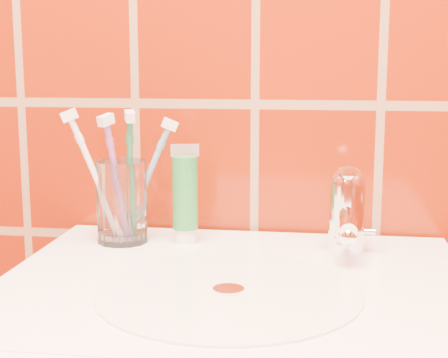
# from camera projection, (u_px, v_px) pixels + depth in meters

# --- Properties ---
(glass_tumbler) EXTENTS (0.09, 0.09, 0.12)m
(glass_tumbler) POSITION_uv_depth(u_px,v_px,m) (122.00, 202.00, 0.97)
(glass_tumbler) COLOR white
(glass_tumbler) RESTS_ON pedestal_sink
(toothpaste_tube) EXTENTS (0.04, 0.04, 0.14)m
(toothpaste_tube) POSITION_uv_depth(u_px,v_px,m) (185.00, 197.00, 0.97)
(toothpaste_tube) COLOR white
(toothpaste_tube) RESTS_ON pedestal_sink
(faucet) EXTENTS (0.05, 0.11, 0.12)m
(faucet) POSITION_uv_depth(u_px,v_px,m) (347.00, 207.00, 0.91)
(faucet) COLOR white
(faucet) RESTS_ON pedestal_sink
(toothbrush_0) EXTENTS (0.13, 0.12, 0.20)m
(toothbrush_0) POSITION_uv_depth(u_px,v_px,m) (97.00, 179.00, 0.95)
(toothbrush_0) COLOR white
(toothbrush_0) RESTS_ON glass_tumbler
(toothbrush_1) EXTENTS (0.13, 0.12, 0.18)m
(toothbrush_1) POSITION_uv_depth(u_px,v_px,m) (146.00, 181.00, 0.98)
(toothbrush_1) COLOR #6896B9
(toothbrush_1) RESTS_ON glass_tumbler
(toothbrush_2) EXTENTS (0.07, 0.09, 0.20)m
(toothbrush_2) POSITION_uv_depth(u_px,v_px,m) (130.00, 179.00, 0.96)
(toothbrush_2) COLOR #1D6C3E
(toothbrush_2) RESTS_ON glass_tumbler
(toothbrush_3) EXTENTS (0.08, 0.10, 0.20)m
(toothbrush_3) POSITION_uv_depth(u_px,v_px,m) (117.00, 181.00, 0.95)
(toothbrush_3) COLOR #894697
(toothbrush_3) RESTS_ON glass_tumbler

